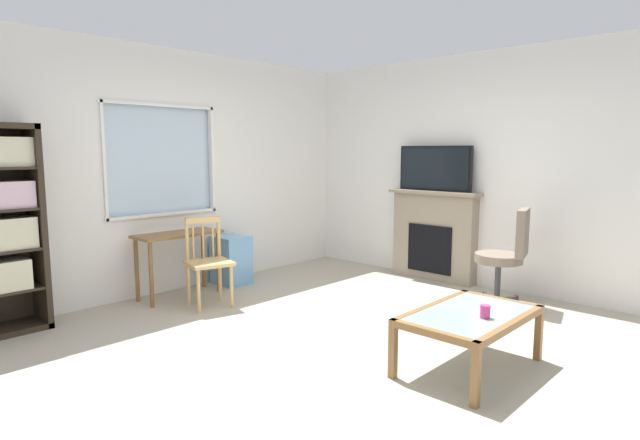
{
  "coord_description": "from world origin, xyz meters",
  "views": [
    {
      "loc": [
        -3.14,
        -2.75,
        1.57
      ],
      "look_at": [
        0.37,
        0.56,
        0.93
      ],
      "focal_mm": 29.11,
      "sensor_mm": 36.0,
      "label": 1
    }
  ],
  "objects_px": {
    "fireplace": "(434,235)",
    "coffee_table": "(470,320)",
    "sippy_cup": "(485,311)",
    "desk_under_window": "(178,244)",
    "wooden_chair": "(208,261)",
    "plastic_drawer_unit": "(231,260)",
    "office_chair": "(508,252)",
    "tv": "(435,168)"
  },
  "relations": [
    {
      "from": "plastic_drawer_unit",
      "to": "coffee_table",
      "type": "height_order",
      "value": "plastic_drawer_unit"
    },
    {
      "from": "fireplace",
      "to": "office_chair",
      "type": "distance_m",
      "value": 1.2
    },
    {
      "from": "office_chair",
      "to": "sippy_cup",
      "type": "relative_size",
      "value": 11.11
    },
    {
      "from": "desk_under_window",
      "to": "plastic_drawer_unit",
      "type": "distance_m",
      "value": 0.79
    },
    {
      "from": "office_chair",
      "to": "sippy_cup",
      "type": "distance_m",
      "value": 1.88
    },
    {
      "from": "office_chair",
      "to": "sippy_cup",
      "type": "bearing_deg",
      "value": -160.87
    },
    {
      "from": "plastic_drawer_unit",
      "to": "coffee_table",
      "type": "distance_m",
      "value": 3.27
    },
    {
      "from": "plastic_drawer_unit",
      "to": "fireplace",
      "type": "height_order",
      "value": "fireplace"
    },
    {
      "from": "office_chair",
      "to": "sippy_cup",
      "type": "xyz_separation_m",
      "value": [
        -1.77,
        -0.61,
        -0.09
      ]
    },
    {
      "from": "fireplace",
      "to": "coffee_table",
      "type": "relative_size",
      "value": 1.11
    },
    {
      "from": "desk_under_window",
      "to": "office_chair",
      "type": "relative_size",
      "value": 0.92
    },
    {
      "from": "coffee_table",
      "to": "sippy_cup",
      "type": "height_order",
      "value": "sippy_cup"
    },
    {
      "from": "wooden_chair",
      "to": "coffee_table",
      "type": "height_order",
      "value": "wooden_chair"
    },
    {
      "from": "coffee_table",
      "to": "plastic_drawer_unit",
      "type": "bearing_deg",
      "value": 84.27
    },
    {
      "from": "fireplace",
      "to": "tv",
      "type": "relative_size",
      "value": 1.23
    },
    {
      "from": "wooden_chair",
      "to": "coffee_table",
      "type": "bearing_deg",
      "value": -81.8
    },
    {
      "from": "office_chair",
      "to": "coffee_table",
      "type": "distance_m",
      "value": 1.81
    },
    {
      "from": "office_chair",
      "to": "coffee_table",
      "type": "xyz_separation_m",
      "value": [
        -1.73,
        -0.48,
        -0.19
      ]
    },
    {
      "from": "plastic_drawer_unit",
      "to": "tv",
      "type": "relative_size",
      "value": 0.6
    },
    {
      "from": "plastic_drawer_unit",
      "to": "fireplace",
      "type": "xyz_separation_m",
      "value": [
        1.84,
        -1.65,
        0.27
      ]
    },
    {
      "from": "fireplace",
      "to": "sippy_cup",
      "type": "height_order",
      "value": "fireplace"
    },
    {
      "from": "desk_under_window",
      "to": "plastic_drawer_unit",
      "type": "xyz_separation_m",
      "value": [
        0.73,
        0.05,
        -0.29
      ]
    },
    {
      "from": "fireplace",
      "to": "tv",
      "type": "bearing_deg",
      "value": 180.0
    },
    {
      "from": "desk_under_window",
      "to": "wooden_chair",
      "type": "xyz_separation_m",
      "value": [
        0.02,
        -0.52,
        -0.11
      ]
    },
    {
      "from": "plastic_drawer_unit",
      "to": "wooden_chair",
      "type": "bearing_deg",
      "value": -141.61
    },
    {
      "from": "wooden_chair",
      "to": "sippy_cup",
      "type": "height_order",
      "value": "wooden_chair"
    },
    {
      "from": "office_chair",
      "to": "tv",
      "type": "bearing_deg",
      "value": 69.7
    },
    {
      "from": "desk_under_window",
      "to": "tv",
      "type": "bearing_deg",
      "value": -32.03
    },
    {
      "from": "tv",
      "to": "sippy_cup",
      "type": "height_order",
      "value": "tv"
    },
    {
      "from": "wooden_chair",
      "to": "office_chair",
      "type": "xyz_separation_m",
      "value": [
        2.12,
        -2.2,
        0.09
      ]
    },
    {
      "from": "office_chair",
      "to": "wooden_chair",
      "type": "bearing_deg",
      "value": 133.88
    },
    {
      "from": "wooden_chair",
      "to": "coffee_table",
      "type": "distance_m",
      "value": 2.72
    },
    {
      "from": "desk_under_window",
      "to": "sippy_cup",
      "type": "height_order",
      "value": "desk_under_window"
    },
    {
      "from": "plastic_drawer_unit",
      "to": "office_chair",
      "type": "height_order",
      "value": "office_chair"
    },
    {
      "from": "fireplace",
      "to": "coffee_table",
      "type": "bearing_deg",
      "value": -143.49
    },
    {
      "from": "desk_under_window",
      "to": "office_chair",
      "type": "height_order",
      "value": "office_chair"
    },
    {
      "from": "wooden_chair",
      "to": "fireplace",
      "type": "bearing_deg",
      "value": -23.01
    },
    {
      "from": "plastic_drawer_unit",
      "to": "sippy_cup",
      "type": "distance_m",
      "value": 3.41
    },
    {
      "from": "fireplace",
      "to": "sippy_cup",
      "type": "xyz_separation_m",
      "value": [
        -2.2,
        -1.74,
        -0.08
      ]
    },
    {
      "from": "wooden_chair",
      "to": "desk_under_window",
      "type": "bearing_deg",
      "value": 92.35
    },
    {
      "from": "desk_under_window",
      "to": "plastic_drawer_unit",
      "type": "height_order",
      "value": "desk_under_window"
    },
    {
      "from": "desk_under_window",
      "to": "fireplace",
      "type": "relative_size",
      "value": 0.78
    }
  ]
}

